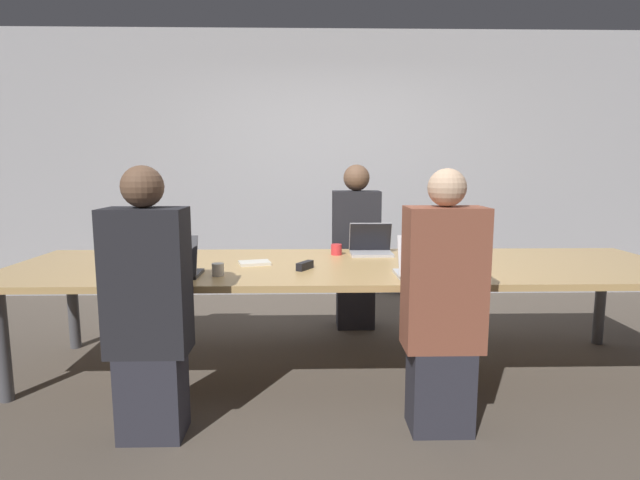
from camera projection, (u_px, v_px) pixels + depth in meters
ground_plane at (343, 368)px, 3.48m from camera, size 24.00×24.00×0.00m
curtain_wall at (331, 166)px, 5.34m from camera, size 12.00×0.06×2.80m
conference_table at (344, 271)px, 3.38m from camera, size 4.46×1.25×0.74m
laptop_near_midright at (423, 265)px, 2.95m from camera, size 0.32×0.26×0.25m
person_near_midright at (443, 308)px, 2.57m from camera, size 0.40×0.24×1.38m
laptop_far_center at (371, 245)px, 3.74m from camera, size 0.32×0.23×0.23m
person_far_center at (356, 249)px, 4.29m from camera, size 0.40×0.24×1.41m
cup_far_center at (336, 249)px, 3.72m from camera, size 0.08×0.08×0.08m
laptop_far_left at (152, 244)px, 3.75m from camera, size 0.37×0.25×0.26m
cup_far_left at (110, 250)px, 3.67m from camera, size 0.08×0.08×0.09m
laptop_near_left at (172, 265)px, 2.96m from camera, size 0.32×0.25×0.25m
person_near_left at (149, 309)px, 2.51m from camera, size 0.40×0.24×1.39m
cup_near_left at (218, 270)px, 3.00m from camera, size 0.07×0.07×0.08m
bottle_near_left at (134, 254)px, 3.09m from camera, size 0.07×0.07×0.27m
stapler at (305, 266)px, 3.18m from camera, size 0.11×0.15×0.05m
notebook at (255, 263)px, 3.35m from camera, size 0.23×0.19×0.02m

